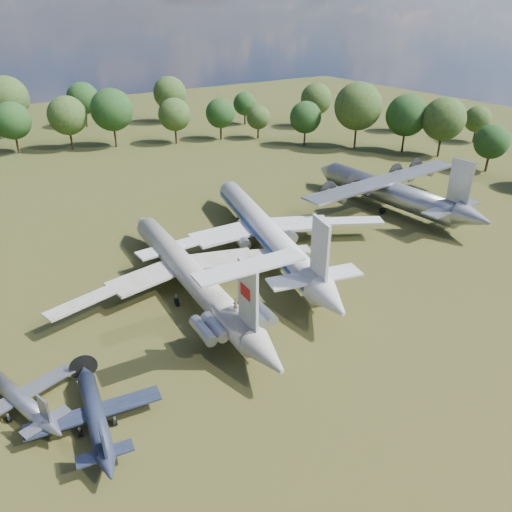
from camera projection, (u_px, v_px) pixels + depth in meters
ground at (187, 305)px, 59.96m from camera, size 300.00×300.00×0.00m
il62_airliner at (190, 278)px, 61.34m from camera, size 37.33×46.85×4.37m
tu104_jet at (266, 235)px, 71.90m from camera, size 47.69×56.69×4.93m
an12_transport at (389, 195)px, 86.57m from camera, size 36.89×40.78×5.14m
small_prop_west at (96, 418)px, 42.19m from camera, size 13.41×16.90×2.27m
small_prop_northwest at (20, 402)px, 43.95m from camera, size 14.44×16.99×2.13m
person_on_il62 at (235, 305)px, 50.50m from camera, size 0.59×0.40×1.56m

